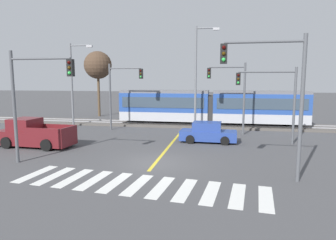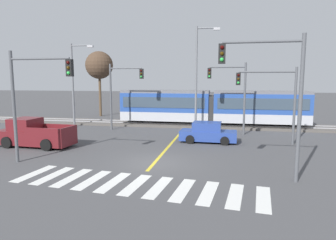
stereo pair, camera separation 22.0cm
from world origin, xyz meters
name	(u,v)px [view 2 (the right image)]	position (x,y,z in m)	size (l,w,h in m)	color
ground_plane	(154,163)	(0.00, 0.00, 0.00)	(200.00, 200.00, 0.00)	#474749
track_bed	(187,125)	(0.00, 14.33, 0.09)	(120.00, 4.00, 0.18)	#56514C
rail_near	(186,124)	(0.00, 13.61, 0.23)	(120.00, 0.08, 0.10)	#939399
rail_far	(188,122)	(0.00, 15.05, 0.23)	(120.00, 0.08, 0.10)	#939399
light_rail_tram	(212,106)	(2.49, 14.32, 2.05)	(18.50, 2.64, 3.43)	#B7BAC1
crosswalk_stripe_0	(35,173)	(-5.47, -2.96, 0.00)	(0.56, 2.80, 0.01)	silver
crosswalk_stripe_1	(53,175)	(-4.38, -3.08, 0.00)	(0.56, 2.80, 0.01)	silver
crosswalk_stripe_2	(72,178)	(-3.28, -3.20, 0.00)	(0.56, 2.80, 0.01)	silver
crosswalk_stripe_3	(92,180)	(-2.19, -3.31, 0.00)	(0.56, 2.80, 0.01)	silver
crosswalk_stripe_4	(113,182)	(-1.09, -3.43, 0.00)	(0.56, 2.80, 0.01)	silver
crosswalk_stripe_5	(135,185)	(0.00, -3.54, 0.00)	(0.56, 2.80, 0.01)	silver
crosswalk_stripe_6	(159,187)	(1.09, -3.66, 0.00)	(0.56, 2.80, 0.01)	silver
crosswalk_stripe_7	(183,190)	(2.19, -3.78, 0.00)	(0.56, 2.80, 0.01)	silver
crosswalk_stripe_8	(208,193)	(3.28, -3.89, 0.00)	(0.56, 2.80, 0.01)	silver
crosswalk_stripe_9	(235,196)	(4.38, -4.01, 0.00)	(0.56, 2.80, 0.01)	silver
crosswalk_stripe_10	(263,199)	(5.47, -4.13, 0.00)	(0.56, 2.80, 0.01)	silver
lane_centre_line	(171,143)	(0.00, 5.39, 0.00)	(0.20, 13.87, 0.01)	gold
sedan_crossing	(208,133)	(2.63, 6.39, 0.70)	(4.24, 2.00, 1.52)	#284293
pickup_truck	(34,135)	(-9.35, 2.62, 0.84)	(5.50, 2.46, 1.98)	maroon
traffic_light_mid_right	(273,92)	(7.24, 6.74, 3.78)	(4.25, 0.38, 5.58)	#515459
traffic_light_near_left	(32,90)	(-6.52, -1.25, 4.12)	(3.75, 0.38, 6.27)	#515459
traffic_light_far_left	(121,87)	(-5.61, 10.41, 4.02)	(3.25, 0.38, 6.13)	#515459
traffic_light_near_right	(274,85)	(5.99, -1.78, 4.44)	(3.75, 0.38, 6.70)	#515459
traffic_light_far_right	(232,87)	(4.39, 10.14, 4.02)	(3.25, 0.38, 6.10)	#515459
street_lamp_west	(75,80)	(-10.81, 11.46, 4.68)	(2.39, 0.28, 8.16)	slate
street_lamp_centre	(198,73)	(1.34, 11.61, 5.30)	(2.16, 0.28, 9.44)	slate
bare_tree_far_west	(99,66)	(-12.02, 20.15, 6.46)	(3.48, 3.48, 8.25)	brown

